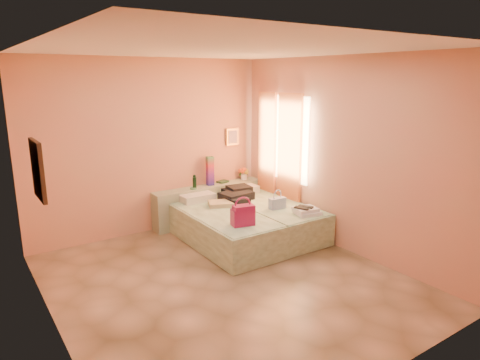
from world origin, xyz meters
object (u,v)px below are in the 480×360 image
at_px(water_bottle, 195,182).
at_px(magenta_handbag, 243,215).
at_px(green_book, 223,182).
at_px(towel_stack, 307,211).
at_px(blue_handbag, 277,203).
at_px(headboard_ledge, 209,204).
at_px(bed_left, 223,229).
at_px(bed_right, 269,218).
at_px(flower_vase, 244,172).

relative_size(water_bottle, magenta_handbag, 0.74).
distance_m(green_book, magenta_handbag, 1.87).
distance_m(water_bottle, green_book, 0.64).
bearing_deg(towel_stack, water_bottle, 118.38).
xyz_separation_m(water_bottle, blue_handbag, (0.76, -1.28, -0.18)).
bearing_deg(magenta_handbag, towel_stack, 4.19).
relative_size(headboard_ledge, bed_left, 1.02).
relative_size(bed_right, flower_vase, 7.49).
distance_m(bed_right, flower_vase, 1.23).
bearing_deg(water_bottle, blue_handbag, -59.49).
bearing_deg(bed_right, magenta_handbag, -146.85).
xyz_separation_m(magenta_handbag, towel_stack, (1.07, -0.15, -0.10)).
distance_m(headboard_ledge, bed_left, 1.12).
bearing_deg(bed_left, water_bottle, 86.42).
relative_size(headboard_ledge, blue_handbag, 7.70).
bearing_deg(bed_left, towel_stack, -35.98).
bearing_deg(flower_vase, magenta_handbag, -125.34).
xyz_separation_m(green_book, magenta_handbag, (-0.75, -1.72, -0.02)).
xyz_separation_m(green_book, blue_handbag, (0.13, -1.39, -0.08)).
relative_size(magenta_handbag, towel_stack, 0.88).
bearing_deg(bed_right, green_book, 100.85).
xyz_separation_m(bed_left, flower_vase, (1.15, 1.08, 0.53)).
distance_m(water_bottle, magenta_handbag, 1.62).
distance_m(blue_handbag, towel_stack, 0.51).
height_order(blue_handbag, towel_stack, blue_handbag).
relative_size(water_bottle, flower_vase, 0.86).
bearing_deg(bed_right, flower_vase, 77.62).
bearing_deg(headboard_ledge, water_bottle, -170.76).
bearing_deg(magenta_handbag, headboard_ledge, 87.73).
xyz_separation_m(flower_vase, magenta_handbag, (-1.20, -1.69, -0.14)).
height_order(bed_left, green_book, green_book).
relative_size(green_book, blue_handbag, 0.73).
relative_size(bed_left, green_book, 10.27).
xyz_separation_m(headboard_ledge, flower_vase, (0.77, 0.03, 0.46)).
xyz_separation_m(water_bottle, green_book, (0.63, 0.11, -0.10)).
distance_m(headboard_ledge, magenta_handbag, 1.74).
relative_size(bed_left, magenta_handbag, 6.46).
xyz_separation_m(headboard_ledge, green_book, (0.32, 0.06, 0.34)).
relative_size(green_book, magenta_handbag, 0.63).
height_order(flower_vase, blue_handbag, flower_vase).
bearing_deg(green_book, magenta_handbag, -126.47).
xyz_separation_m(water_bottle, magenta_handbag, (-0.12, -1.61, -0.12)).
bearing_deg(bed_left, bed_right, 0.56).
distance_m(bed_right, magenta_handbag, 1.20).
bearing_deg(towel_stack, green_book, 99.83).
height_order(magenta_handbag, towel_stack, magenta_handbag).
bearing_deg(water_bottle, magenta_handbag, -94.37).
xyz_separation_m(bed_left, towel_stack, (1.02, -0.76, 0.30)).
bearing_deg(bed_right, blue_handbag, -103.38).
xyz_separation_m(bed_right, magenta_handbag, (-0.95, -0.61, 0.40)).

